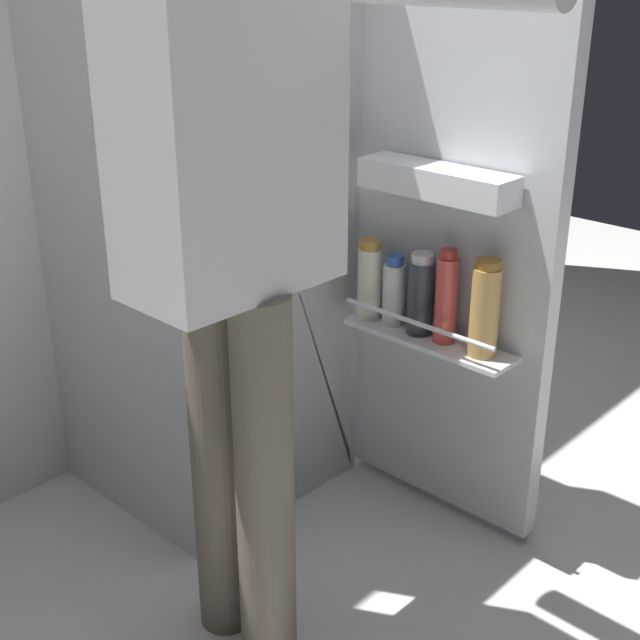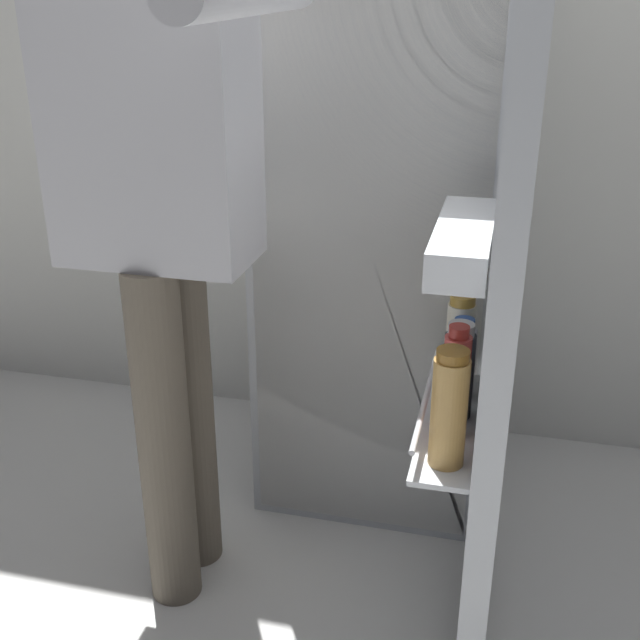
{
  "view_description": "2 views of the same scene",
  "coord_description": "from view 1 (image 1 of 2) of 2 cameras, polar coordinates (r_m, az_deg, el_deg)",
  "views": [
    {
      "loc": [
        -1.39,
        -1.19,
        1.41
      ],
      "look_at": [
        -0.12,
        -0.0,
        0.67
      ],
      "focal_mm": 49.09,
      "sensor_mm": 36.0,
      "label": 1
    },
    {
      "loc": [
        0.32,
        -1.51,
        1.39
      ],
      "look_at": [
        -0.05,
        0.02,
        0.7
      ],
      "focal_mm": 45.08,
      "sensor_mm": 36.0,
      "label": 2
    }
  ],
  "objects": [
    {
      "name": "refrigerator",
      "position": [
        2.28,
        -6.6,
        7.7
      ],
      "size": [
        0.65,
        1.16,
        1.63
      ],
      "color": "silver",
      "rests_on": "ground_plane"
    },
    {
      "name": "ground_plane",
      "position": [
        2.31,
        2.05,
        -14.66
      ],
      "size": [
        6.24,
        6.24,
        0.0
      ],
      "primitive_type": "plane",
      "color": "silver"
    },
    {
      "name": "person",
      "position": [
        1.6,
        -5.59,
        7.83
      ],
      "size": [
        0.51,
        0.71,
        1.67
      ],
      "color": "#665B4C",
      "rests_on": "ground_plane"
    }
  ]
}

